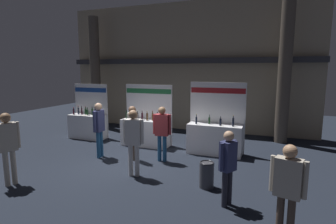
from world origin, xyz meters
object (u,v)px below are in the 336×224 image
object	(u,v)px
visitor_0	(99,125)
exhibitor_booth_0	(88,124)
trash_bin	(207,175)
visitor_5	(228,163)
visitor_4	(288,185)
visitor_6	(162,129)
exhibitor_booth_2	(215,136)
visitor_3	(133,128)
visitor_2	(8,142)
exhibitor_booth_1	(146,130)
visitor_7	(133,137)

from	to	relation	value
visitor_0	exhibitor_booth_0	bearing A→B (deg)	-136.78
exhibitor_booth_0	visitor_0	xyz separation A→B (m)	(1.96, -1.95, 0.49)
trash_bin	visitor_5	distance (m)	1.16
trash_bin	visitor_0	bearing A→B (deg)	165.18
visitor_4	visitor_6	bearing A→B (deg)	154.24
exhibitor_booth_2	visitor_4	size ratio (longest dim) A/B	1.44
trash_bin	visitor_3	world-z (taller)	visitor_3
exhibitor_booth_0	visitor_5	size ratio (longest dim) A/B	1.38
visitor_2	exhibitor_booth_1	bearing A→B (deg)	-174.42
exhibitor_booth_0	visitor_3	distance (m)	3.60
trash_bin	visitor_7	world-z (taller)	visitor_7
trash_bin	visitor_0	xyz separation A→B (m)	(-3.83, 1.01, 0.76)
visitor_7	visitor_6	bearing A→B (deg)	-114.50
exhibitor_booth_1	visitor_7	xyz separation A→B (m)	(1.01, -2.84, 0.50)
visitor_0	visitor_6	xyz separation A→B (m)	(2.07, 0.38, -0.03)
visitor_4	exhibitor_booth_2	bearing A→B (deg)	130.69
exhibitor_booth_0	exhibitor_booth_1	xyz separation A→B (m)	(2.76, -0.12, 0.00)
visitor_0	visitor_4	distance (m)	6.16
visitor_0	visitor_6	distance (m)	2.11
trash_bin	visitor_3	size ratio (longest dim) A/B	0.37
visitor_5	visitor_4	bearing A→B (deg)	81.82
exhibitor_booth_1	visitor_7	world-z (taller)	exhibitor_booth_1
exhibitor_booth_2	visitor_6	world-z (taller)	exhibitor_booth_2
visitor_2	visitor_4	bearing A→B (deg)	115.26
visitor_5	visitor_3	bearing A→B (deg)	-89.41
exhibitor_booth_0	visitor_3	bearing A→B (deg)	-29.69
visitor_3	visitor_4	bearing A→B (deg)	-2.95
visitor_0	visitor_6	bearing A→B (deg)	98.42
visitor_2	visitor_4	distance (m)	6.36
exhibitor_booth_1	visitor_3	xyz separation A→B (m)	(0.34, -1.65, 0.43)
exhibitor_booth_1	visitor_5	xyz separation A→B (m)	(3.65, -3.59, 0.37)
visitor_2	visitor_5	xyz separation A→B (m)	(5.26, 0.89, -0.15)
trash_bin	visitor_4	size ratio (longest dim) A/B	0.38
exhibitor_booth_0	visitor_2	xyz separation A→B (m)	(1.15, -4.60, 0.52)
visitor_7	visitor_2	bearing A→B (deg)	18.04
trash_bin	visitor_5	bearing A→B (deg)	-50.66
visitor_3	visitor_4	size ratio (longest dim) A/B	1.03
exhibitor_booth_0	visitor_5	distance (m)	7.41
visitor_6	exhibitor_booth_1	bearing A→B (deg)	122.75
visitor_2	exhibitor_booth_2	bearing A→B (deg)	161.02
visitor_4	visitor_2	bearing A→B (deg)	-164.66
trash_bin	visitor_6	distance (m)	2.36
visitor_3	visitor_4	distance (m)	5.25
visitor_7	visitor_4	bearing A→B (deg)	142.19
exhibitor_booth_2	visitor_6	bearing A→B (deg)	-136.01
exhibitor_booth_0	visitor_3	size ratio (longest dim) A/B	1.30
visitor_5	visitor_6	bearing A→B (deg)	-101.08
visitor_3	exhibitor_booth_1	bearing A→B (deg)	131.51
exhibitor_booth_2	visitor_4	xyz separation A→B (m)	(2.08, -4.40, 0.39)
visitor_2	visitor_3	size ratio (longest dim) A/B	1.06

